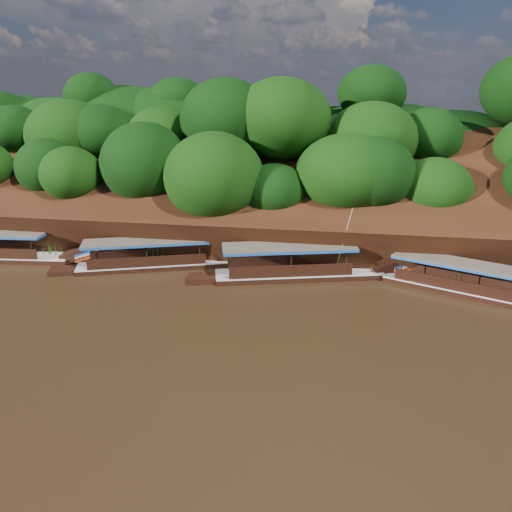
{
  "coord_description": "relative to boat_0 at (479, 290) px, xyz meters",
  "views": [
    {
      "loc": [
        2.35,
        -26.8,
        13.32
      ],
      "look_at": [
        -3.5,
        7.0,
        1.93
      ],
      "focal_mm": 35.0,
      "sensor_mm": 36.0,
      "label": 1
    }
  ],
  "objects": [
    {
      "name": "boat_0",
      "position": [
        0.0,
        0.0,
        0.0
      ],
      "size": [
        13.11,
        7.27,
        5.85
      ],
      "rotation": [
        0.0,
        0.0,
        -0.43
      ],
      "color": "black",
      "rests_on": "ground"
    },
    {
      "name": "boat_1",
      "position": [
        -11.66,
        1.71,
        0.08
      ],
      "size": [
        14.76,
        5.95,
        6.04
      ],
      "rotation": [
        0.0,
        0.0,
        0.27
      ],
      "color": "black",
      "rests_on": "ground"
    },
    {
      "name": "reeds",
      "position": [
        -15.71,
        2.93,
        0.39
      ],
      "size": [
        49.78,
        2.49,
        1.98
      ],
      "color": "#285916",
      "rests_on": "ground"
    },
    {
      "name": "riverbank",
      "position": [
        -11.95,
        16.06,
        1.39
      ],
      "size": [
        120.0,
        30.06,
        19.4
      ],
      "color": "black",
      "rests_on": "ground"
    },
    {
      "name": "ground",
      "position": [
        -11.94,
        -6.66,
        -0.5
      ],
      "size": [
        160.0,
        160.0,
        0.0
      ],
      "primitive_type": "plane",
      "color": "black",
      "rests_on": "ground"
    },
    {
      "name": "boat_3",
      "position": [
        -36.11,
        1.56,
        0.04
      ],
      "size": [
        13.58,
        3.35,
        2.85
      ],
      "rotation": [
        0.0,
        0.0,
        0.09
      ],
      "color": "black",
      "rests_on": "ground"
    },
    {
      "name": "boat_2",
      "position": [
        -22.88,
        2.13,
        0.02
      ],
      "size": [
        14.4,
        6.74,
        5.01
      ],
      "rotation": [
        0.0,
        0.0,
        0.35
      ],
      "color": "black",
      "rests_on": "ground"
    }
  ]
}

